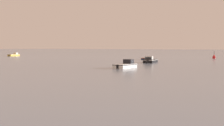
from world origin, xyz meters
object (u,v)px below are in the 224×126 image
object	(u,v)px
motorboat_moored_1	(149,61)
rowboat_moored_2	(144,59)
motorboat_moored_2	(15,55)
channel_buoy	(214,57)
motorboat_moored_0	(128,66)

from	to	relation	value
motorboat_moored_1	rowboat_moored_2	xyz separation A→B (m)	(-9.02, 14.09, -0.15)
motorboat_moored_1	motorboat_moored_2	distance (m)	65.24
rowboat_moored_2	motorboat_moored_2	bearing A→B (deg)	-127.96
rowboat_moored_2	channel_buoy	world-z (taller)	channel_buoy
motorboat_moored_0	motorboat_moored_1	bearing A→B (deg)	13.42
channel_buoy	rowboat_moored_2	bearing A→B (deg)	-124.96
motorboat_moored_1	motorboat_moored_2	xyz separation A→B (m)	(-63.30, 15.78, -0.03)
motorboat_moored_0	rowboat_moored_2	size ratio (longest dim) A/B	1.39
motorboat_moored_0	motorboat_moored_2	bearing A→B (deg)	63.39
channel_buoy	motorboat_moored_2	bearing A→B (deg)	-165.89
motorboat_moored_0	rowboat_moored_2	xyz separation A→B (m)	(-13.23, 29.67, -0.14)
rowboat_moored_2	motorboat_moored_2	world-z (taller)	motorboat_moored_2
motorboat_moored_2	channel_buoy	world-z (taller)	channel_buoy
motorboat_moored_1	motorboat_moored_2	bearing A→B (deg)	-115.73
rowboat_moored_2	channel_buoy	bearing A→B (deg)	108.87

